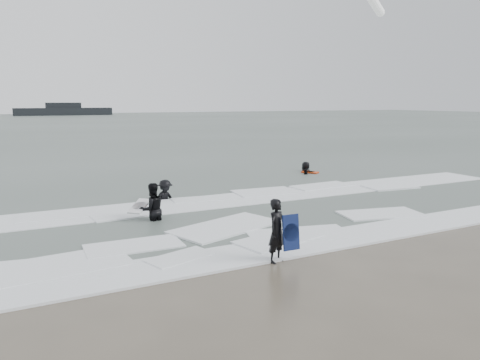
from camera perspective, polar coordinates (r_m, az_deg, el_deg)
name	(u,v)px	position (r m, az deg, el deg)	size (l,w,h in m)	color
ground	(310,237)	(15.21, 8.53, -6.92)	(320.00, 320.00, 0.00)	brown
sea	(57,124)	(92.37, -21.46, 6.33)	(320.00, 320.00, 0.00)	#47544C
surfer_centre	(277,262)	(12.89, 4.50, -9.90)	(0.64, 0.42, 1.76)	black
surfer_wading	(153,221)	(17.29, -10.60, -4.95)	(0.95, 0.74, 1.95)	black
surfer_breaker	(165,201)	(20.65, -9.09, -2.53)	(1.15, 0.66, 1.78)	black
surfer_right_near	(306,175)	(27.68, 8.03, 0.59)	(0.90, 0.38, 1.54)	black
surfer_right_far	(306,172)	(28.94, 8.02, 0.98)	(0.87, 0.57, 1.78)	black
surf_foam	(255,212)	(18.23, 1.83, -3.90)	(30.03, 9.06, 0.09)	white
bodyboards	(255,195)	(19.16, 1.87, -1.83)	(12.92, 13.25, 1.25)	#101C4B
vessel_horizon	(64,111)	(151.05, -20.70, 7.91)	(27.67, 4.94, 3.75)	black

